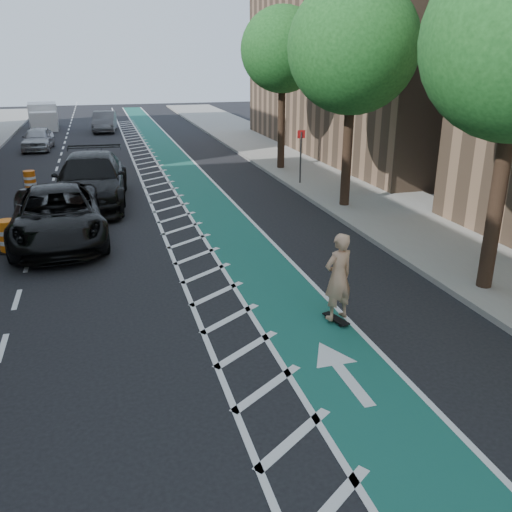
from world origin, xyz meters
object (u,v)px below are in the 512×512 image
object	(u,v)px
skateboarder	(338,277)
suv_near	(58,215)
suv_far	(91,180)
barrel_a	(8,237)

from	to	relation	value
skateboarder	suv_near	bearing A→B (deg)	-67.06
suv_far	barrel_a	xyz separation A→B (m)	(-2.40, -5.16, -0.50)
skateboarder	suv_near	world-z (taller)	skateboarder
skateboarder	barrel_a	xyz separation A→B (m)	(-7.50, 6.94, -0.62)
suv_near	barrel_a	bearing A→B (deg)	-157.67
suv_near	barrel_a	world-z (taller)	suv_near
suv_near	barrel_a	xyz separation A→B (m)	(-1.40, -0.66, -0.38)
suv_near	skateboarder	bearing A→B (deg)	-54.24
suv_near	barrel_a	size ratio (longest dim) A/B	6.20
skateboarder	suv_near	distance (m)	9.75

